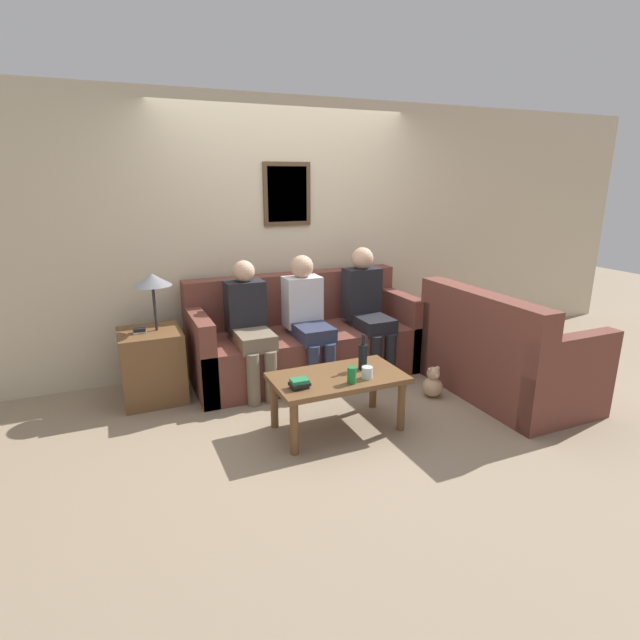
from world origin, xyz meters
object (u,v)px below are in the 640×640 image
coffee_table (338,384)px  person_right (367,305)px  person_left (250,322)px  wine_bottle (363,356)px  drinking_glass (367,373)px  couch_side (502,358)px  person_middle (307,315)px  couch_main (304,341)px  teddy_bear (433,384)px

coffee_table → person_right: (0.78, 0.98, 0.29)m
person_left → person_right: bearing=0.3°
wine_bottle → drinking_glass: 0.19m
couch_side → person_middle: person_middle is taller
drinking_glass → person_left: bearing=117.2°
couch_main → drinking_glass: bearing=-90.7°
drinking_glass → coffee_table: bearing=143.0°
wine_bottle → drinking_glass: bearing=-107.9°
person_right → teddy_bear: bearing=-73.6°
coffee_table → wine_bottle: bearing=9.9°
couch_side → coffee_table: bearing=90.0°
couch_main → couch_side: 1.82m
drinking_glass → couch_side: bearing=5.3°
person_left → person_right: 1.18m
couch_main → person_left: size_ratio=1.86×
drinking_glass → teddy_bear: bearing=20.9°
person_left → person_right: size_ratio=0.96×
person_left → teddy_bear: person_left is taller
couch_main → wine_bottle: 1.14m
wine_bottle → teddy_bear: (0.79, 0.15, -0.42)m
coffee_table → person_right: person_right is taller
person_middle → teddy_bear: 1.27m
coffee_table → person_right: 1.29m
coffee_table → teddy_bear: 1.06m
person_middle → couch_main: bearing=77.5°
wine_bottle → person_left: (-0.62, 0.94, 0.09)m
teddy_bear → person_right: bearing=106.4°
couch_main → person_middle: size_ratio=1.84×
wine_bottle → person_left: size_ratio=0.24×
person_right → person_middle: bearing=-177.6°
coffee_table → wine_bottle: (0.23, 0.04, 0.17)m
couch_side → coffee_table: size_ratio=1.47×
couch_main → couch_side: same height
person_left → couch_main: bearing=17.3°
teddy_bear → coffee_table: bearing=-169.5°
person_middle → teddy_bear: (0.87, -0.77, -0.53)m
wine_bottle → person_left: 1.13m
person_middle → person_left: bearing=177.9°
couch_main → coffee_table: (-0.19, -1.16, 0.04)m
coffee_table → drinking_glass: bearing=-37.0°
person_right → teddy_bear: size_ratio=4.40×
couch_side → drinking_glass: 1.44m
person_right → teddy_bear: (0.23, -0.79, -0.55)m
couch_main → wine_bottle: (0.04, -1.12, 0.21)m
couch_side → person_middle: (-1.45, 0.95, 0.32)m
couch_main → couch_side: size_ratio=1.50×
wine_bottle → person_right: (0.55, 0.94, 0.12)m
couch_main → person_middle: bearing=-102.5°
couch_main → teddy_bear: size_ratio=7.85×
coffee_table → wine_bottle: 0.29m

